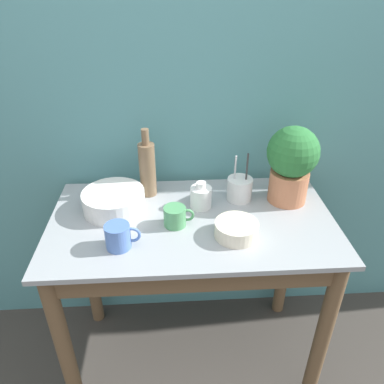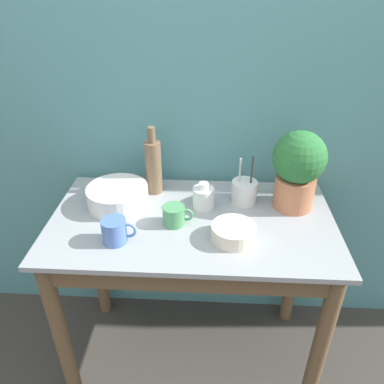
% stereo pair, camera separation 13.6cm
% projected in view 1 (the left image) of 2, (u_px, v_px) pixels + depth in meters
% --- Properties ---
extents(wall_back, '(6.00, 0.05, 2.40)m').
position_uv_depth(wall_back, '(187.00, 89.00, 1.52)').
color(wall_back, teal).
rests_on(wall_back, ground_plane).
extents(counter_table, '(1.08, 0.60, 0.81)m').
position_uv_depth(counter_table, '(192.00, 260.00, 1.50)').
color(counter_table, brown).
rests_on(counter_table, ground_plane).
extents(potted_plant, '(0.20, 0.20, 0.32)m').
position_uv_depth(potted_plant, '(292.00, 162.00, 1.45)').
color(potted_plant, '#B7704C').
rests_on(potted_plant, counter_table).
extents(bowl_wash_large, '(0.24, 0.24, 0.08)m').
position_uv_depth(bowl_wash_large, '(114.00, 201.00, 1.46)').
color(bowl_wash_large, silver).
rests_on(bowl_wash_large, counter_table).
extents(bottle_tall, '(0.07, 0.07, 0.29)m').
position_uv_depth(bottle_tall, '(147.00, 168.00, 1.52)').
color(bottle_tall, brown).
rests_on(bottle_tall, counter_table).
extents(bottle_short, '(0.08, 0.08, 0.11)m').
position_uv_depth(bottle_short, '(201.00, 197.00, 1.47)').
color(bottle_short, white).
rests_on(bottle_short, counter_table).
extents(mug_green, '(0.11, 0.08, 0.08)m').
position_uv_depth(mug_green, '(175.00, 216.00, 1.37)').
color(mug_green, '#4C935B').
rests_on(mug_green, counter_table).
extents(mug_blue, '(0.12, 0.09, 0.09)m').
position_uv_depth(mug_blue, '(119.00, 236.00, 1.26)').
color(mug_blue, '#4C70B7').
rests_on(mug_blue, counter_table).
extents(bowl_small_cream, '(0.16, 0.16, 0.06)m').
position_uv_depth(bowl_small_cream, '(236.00, 229.00, 1.32)').
color(bowl_small_cream, beige).
rests_on(bowl_small_cream, counter_table).
extents(utensil_cup, '(0.10, 0.10, 0.21)m').
position_uv_depth(utensil_cup, '(240.00, 189.00, 1.52)').
color(utensil_cup, silver).
rests_on(utensil_cup, counter_table).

